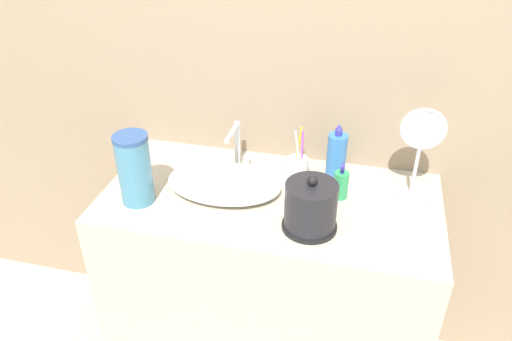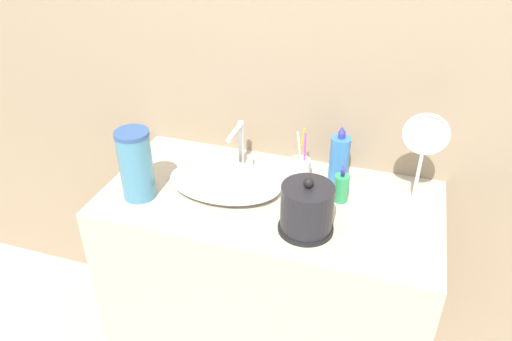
# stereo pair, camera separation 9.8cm
# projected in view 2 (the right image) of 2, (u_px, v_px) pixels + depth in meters

# --- Properties ---
(wall_back) EXTENTS (6.00, 0.04, 2.60)m
(wall_back) POSITION_uv_depth(u_px,v_px,m) (296.00, 49.00, 1.74)
(wall_back) COLOR gray
(wall_back) RESTS_ON ground_plane
(vanity_counter) EXTENTS (1.16, 0.58, 0.87)m
(vanity_counter) POSITION_uv_depth(u_px,v_px,m) (268.00, 288.00, 1.95)
(vanity_counter) COLOR #B7AD99
(vanity_counter) RESTS_ON ground_plane
(sink_basin) EXTENTS (0.41, 0.27, 0.06)m
(sink_basin) POSITION_uv_depth(u_px,v_px,m) (225.00, 182.00, 1.75)
(sink_basin) COLOR white
(sink_basin) RESTS_ON vanity_counter
(faucet) EXTENTS (0.06, 0.14, 0.18)m
(faucet) POSITION_uv_depth(u_px,v_px,m) (241.00, 143.00, 1.84)
(faucet) COLOR silver
(faucet) RESTS_ON vanity_counter
(electric_kettle) EXTENTS (0.18, 0.18, 0.19)m
(electric_kettle) POSITION_uv_depth(u_px,v_px,m) (307.00, 210.00, 1.53)
(electric_kettle) COLOR black
(electric_kettle) RESTS_ON vanity_counter
(toothbrush_cup) EXTENTS (0.08, 0.08, 0.20)m
(toothbrush_cup) POSITION_uv_depth(u_px,v_px,m) (300.00, 168.00, 1.80)
(toothbrush_cup) COLOR silver
(toothbrush_cup) RESTS_ON vanity_counter
(lotion_bottle) EXTENTS (0.05, 0.05, 0.13)m
(lotion_bottle) POSITION_uv_depth(u_px,v_px,m) (341.00, 188.00, 1.68)
(lotion_bottle) COLOR #2D9956
(lotion_bottle) RESTS_ON vanity_counter
(shampoo_bottle) EXTENTS (0.07, 0.07, 0.21)m
(shampoo_bottle) POSITION_uv_depth(u_px,v_px,m) (339.00, 158.00, 1.77)
(shampoo_bottle) COLOR #3370B7
(shampoo_bottle) RESTS_ON vanity_counter
(vanity_mirror) EXTENTS (0.15, 0.10, 0.34)m
(vanity_mirror) POSITION_uv_depth(u_px,v_px,m) (422.00, 153.00, 1.59)
(vanity_mirror) COLOR silver
(vanity_mirror) RESTS_ON vanity_counter
(water_pitcher) EXTENTS (0.11, 0.11, 0.25)m
(water_pitcher) POSITION_uv_depth(u_px,v_px,m) (136.00, 165.00, 1.66)
(water_pitcher) COLOR teal
(water_pitcher) RESTS_ON vanity_counter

